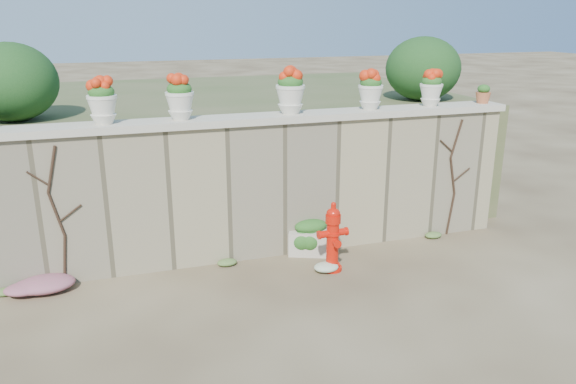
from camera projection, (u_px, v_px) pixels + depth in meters
name	position (u px, v px, depth m)	size (l,w,h in m)	color
ground	(293.00, 310.00, 6.87)	(80.00, 80.00, 0.00)	#463623
stone_wall	(254.00, 190.00, 8.20)	(8.00, 0.40, 2.00)	gray
wall_cap	(253.00, 119.00, 7.89)	(8.10, 0.52, 0.10)	beige
raised_fill	(213.00, 144.00, 11.11)	(9.00, 6.00, 2.00)	#384C23
back_shrub_left	(10.00, 82.00, 7.88)	(1.30, 1.30, 1.10)	#143814
back_shrub_right	(423.00, 69.00, 9.82)	(1.30, 1.30, 1.10)	#143814
vine_left	(58.00, 215.00, 7.22)	(0.60, 0.04, 1.91)	black
vine_right	(453.00, 176.00, 8.96)	(0.60, 0.04, 1.91)	black
fire_hydrant	(333.00, 237.00, 7.80)	(0.43, 0.31, 1.00)	red
planter_box	(311.00, 238.00, 8.44)	(0.74, 0.59, 0.54)	beige
green_shrub	(306.00, 238.00, 8.38)	(0.55, 0.50, 0.52)	#1E5119
magenta_clump	(40.00, 286.00, 7.21)	(0.96, 0.64, 0.26)	#CA2882
white_flowers	(328.00, 265.00, 7.91)	(0.47, 0.37, 0.17)	white
urn_pot_1	(102.00, 101.00, 7.20)	(0.38, 0.38, 0.60)	silver
urn_pot_2	(180.00, 98.00, 7.49)	(0.38, 0.38, 0.60)	silver
urn_pot_3	(290.00, 91.00, 7.94)	(0.42, 0.42, 0.65)	silver
urn_pot_4	(371.00, 90.00, 8.32)	(0.37, 0.37, 0.58)	silver
urn_pot_5	(431.00, 88.00, 8.63)	(0.35, 0.35, 0.55)	silver
terracotta_pot	(483.00, 95.00, 8.95)	(0.24, 0.24, 0.29)	#AC5A34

